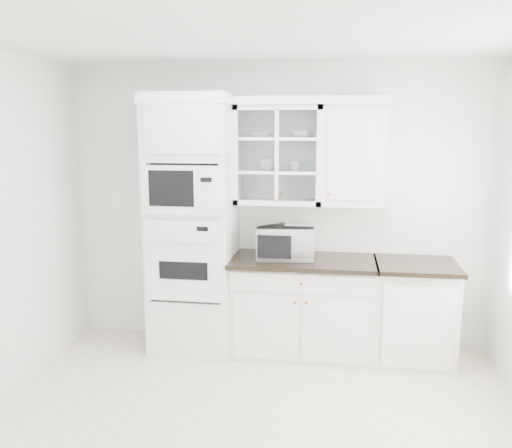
# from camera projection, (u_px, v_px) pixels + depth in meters

# --- Properties ---
(ground) EXTENTS (4.00, 3.50, 0.01)m
(ground) POSITION_uv_depth(u_px,v_px,m) (247.00, 435.00, 3.75)
(ground) COLOR beige
(ground) RESTS_ON ground
(room_shell) EXTENTS (4.00, 3.50, 2.70)m
(room_shell) POSITION_uv_depth(u_px,v_px,m) (257.00, 174.00, 3.85)
(room_shell) COLOR white
(room_shell) RESTS_ON ground
(oven_column) EXTENTS (0.76, 0.68, 2.40)m
(oven_column) POSITION_uv_depth(u_px,v_px,m) (193.00, 226.00, 5.03)
(oven_column) COLOR white
(oven_column) RESTS_ON ground
(base_cabinet_run) EXTENTS (1.32, 0.67, 0.92)m
(base_cabinet_run) POSITION_uv_depth(u_px,v_px,m) (303.00, 306.00, 5.04)
(base_cabinet_run) COLOR white
(base_cabinet_run) RESTS_ON ground
(extra_base_cabinet) EXTENTS (0.72, 0.67, 0.92)m
(extra_base_cabinet) POSITION_uv_depth(u_px,v_px,m) (413.00, 311.00, 4.89)
(extra_base_cabinet) COLOR white
(extra_base_cabinet) RESTS_ON ground
(upper_cabinet_glass) EXTENTS (0.80, 0.33, 0.90)m
(upper_cabinet_glass) POSITION_uv_depth(u_px,v_px,m) (279.00, 155.00, 4.96)
(upper_cabinet_glass) COLOR white
(upper_cabinet_glass) RESTS_ON room_shell
(upper_cabinet_solid) EXTENTS (0.55, 0.33, 0.90)m
(upper_cabinet_solid) POSITION_uv_depth(u_px,v_px,m) (354.00, 156.00, 4.86)
(upper_cabinet_solid) COLOR white
(upper_cabinet_solid) RESTS_ON room_shell
(crown_molding) EXTENTS (2.14, 0.38, 0.07)m
(crown_molding) POSITION_uv_depth(u_px,v_px,m) (267.00, 101.00, 4.86)
(crown_molding) COLOR white
(crown_molding) RESTS_ON room_shell
(countertop_microwave) EXTENTS (0.56, 0.48, 0.30)m
(countertop_microwave) POSITION_uv_depth(u_px,v_px,m) (285.00, 242.00, 4.95)
(countertop_microwave) COLOR white
(countertop_microwave) RESTS_ON base_cabinet_run
(bowl_a) EXTENTS (0.23, 0.23, 0.05)m
(bowl_a) POSITION_uv_depth(u_px,v_px,m) (260.00, 134.00, 4.93)
(bowl_a) COLOR white
(bowl_a) RESTS_ON upper_cabinet_glass
(bowl_b) EXTENTS (0.18, 0.18, 0.06)m
(bowl_b) POSITION_uv_depth(u_px,v_px,m) (301.00, 134.00, 4.87)
(bowl_b) COLOR white
(bowl_b) RESTS_ON upper_cabinet_glass
(cup_a) EXTENTS (0.17, 0.17, 0.10)m
(cup_a) POSITION_uv_depth(u_px,v_px,m) (266.00, 165.00, 4.98)
(cup_a) COLOR white
(cup_a) RESTS_ON upper_cabinet_glass
(cup_b) EXTENTS (0.12, 0.12, 0.09)m
(cup_b) POSITION_uv_depth(u_px,v_px,m) (295.00, 165.00, 4.96)
(cup_b) COLOR white
(cup_b) RESTS_ON upper_cabinet_glass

